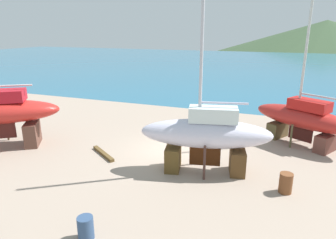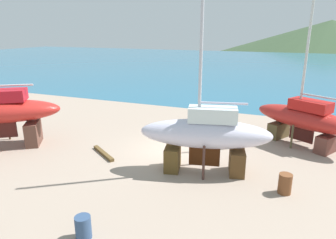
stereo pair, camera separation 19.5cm
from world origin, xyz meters
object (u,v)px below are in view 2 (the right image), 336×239
sailboat_large_starboard (206,135)px  sailboat_mid_port (0,113)px  barrel_rust_mid (83,227)px  barrel_by_slipway (285,184)px  sailboat_small_center (304,119)px

sailboat_large_starboard → sailboat_mid_port: bearing=-7.4°
barrel_rust_mid → barrel_by_slipway: (6.17, 5.54, 0.04)m
barrel_by_slipway → sailboat_mid_port: bearing=-178.7°
sailboat_small_center → barrel_rust_mid: bearing=91.0°
sailboat_large_starboard → barrel_rust_mid: size_ratio=12.77×
sailboat_mid_port → barrel_by_slipway: (15.71, 0.35, -1.62)m
barrel_rust_mid → sailboat_mid_port: bearing=151.5°
sailboat_large_starboard → barrel_rust_mid: (-2.46, -6.32, -1.50)m
barrel_rust_mid → barrel_by_slipway: 8.29m
sailboat_mid_port → barrel_rust_mid: bearing=117.9°
sailboat_mid_port → sailboat_large_starboard: 12.05m
sailboat_large_starboard → barrel_rust_mid: sailboat_large_starboard is taller
sailboat_small_center → barrel_rust_mid: sailboat_small_center is taller
sailboat_large_starboard → barrel_by_slipway: sailboat_large_starboard is taller
barrel_by_slipway → barrel_rust_mid: bearing=-138.1°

